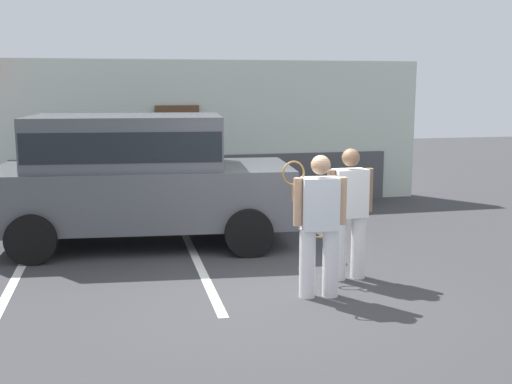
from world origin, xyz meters
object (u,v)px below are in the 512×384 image
Objects in this scene: parked_suv at (137,173)px; tennis_player_man at (319,224)px; tennis_player_woman at (349,212)px; potted_plant_by_porch at (351,187)px.

parked_suv reaches higher than tennis_player_man.
tennis_player_woman is 5.12m from potted_plant_by_porch.
tennis_player_man is 2.40× the size of potted_plant_by_porch.
potted_plant_by_porch is (2.48, 5.32, -0.50)m from tennis_player_man.
parked_suv is at bearing -50.21° from tennis_player_man.
tennis_player_woman is at bearing -111.68° from potted_plant_by_porch.
parked_suv is at bearing -152.96° from potted_plant_by_porch.
parked_suv is 3.65m from tennis_player_man.
tennis_player_woman is at bearing -37.92° from parked_suv.
potted_plant_by_porch is (4.49, 2.29, -0.75)m from parked_suv.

